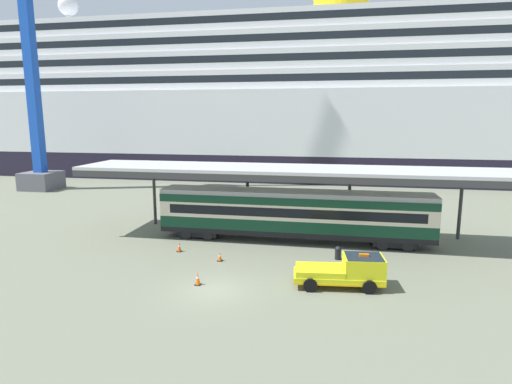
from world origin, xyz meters
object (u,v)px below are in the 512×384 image
object	(u,v)px
traffic_cone_far	(179,247)
traffic_cone_mid	(220,257)
service_truck	(347,270)
traffic_cone_near	(198,279)
train_carriage	(294,213)
dockside_crane	(30,33)
quay_bollard	(338,252)
cruise_ship	(325,105)

from	to	relation	value
traffic_cone_far	traffic_cone_mid	bearing A→B (deg)	-22.09
service_truck	traffic_cone_near	bearing A→B (deg)	-170.60
train_carriage	traffic_cone_near	xyz separation A→B (m)	(-4.68, -10.02, -1.92)
dockside_crane	quay_bollard	world-z (taller)	dockside_crane
traffic_cone_near	dockside_crane	xyz separation A→B (m)	(-31.64, 28.12, 20.17)
traffic_cone_mid	dockside_crane	xyz separation A→B (m)	(-31.79, 23.80, 20.25)
traffic_cone_near	traffic_cone_mid	distance (m)	4.32
cruise_ship	quay_bollard	size ratio (longest dim) A/B	177.36
traffic_cone_far	quay_bollard	xyz separation A→B (m)	(11.60, 0.44, 0.15)
traffic_cone_near	cruise_ship	bearing A→B (deg)	83.76
train_carriage	quay_bollard	bearing A→B (deg)	-47.26
train_carriage	traffic_cone_far	bearing A→B (deg)	-152.06
traffic_cone_mid	traffic_cone_near	bearing A→B (deg)	-92.01
train_carriage	traffic_cone_mid	xyz separation A→B (m)	(-4.53, -5.71, -1.99)
traffic_cone_mid	dockside_crane	world-z (taller)	dockside_crane
service_truck	dockside_crane	bearing A→B (deg)	146.53
train_carriage	traffic_cone_mid	bearing A→B (deg)	-128.45
service_truck	traffic_cone_near	size ratio (longest dim) A/B	6.81
service_truck	traffic_cone_far	distance (m)	12.85
traffic_cone_near	train_carriage	bearing A→B (deg)	64.96
cruise_ship	traffic_cone_near	xyz separation A→B (m)	(-5.71, -52.29, -11.57)
traffic_cone_near	traffic_cone_mid	xyz separation A→B (m)	(0.15, 4.32, -0.08)
train_carriage	traffic_cone_far	size ratio (longest dim) A/B	28.49
service_truck	train_carriage	bearing A→B (deg)	115.18
train_carriage	quay_bollard	distance (m)	5.52
cruise_ship	traffic_cone_far	xyz separation A→B (m)	(-9.09, -46.54, -11.59)
service_truck	dockside_crane	world-z (taller)	dockside_crane
traffic_cone_mid	quay_bollard	bearing A→B (deg)	13.06
traffic_cone_far	dockside_crane	world-z (taller)	dockside_crane
train_carriage	traffic_cone_far	distance (m)	9.32
traffic_cone_near	quay_bollard	distance (m)	10.29
cruise_ship	quay_bollard	distance (m)	47.57
service_truck	quay_bollard	distance (m)	4.80
quay_bollard	traffic_cone_mid	bearing A→B (deg)	-166.94
traffic_cone_near	quay_bollard	size ratio (longest dim) A/B	0.82
cruise_ship	quay_bollard	bearing A→B (deg)	-86.88
traffic_cone_near	dockside_crane	bearing A→B (deg)	138.37
train_carriage	quay_bollard	world-z (taller)	train_carriage
service_truck	traffic_cone_mid	size ratio (longest dim) A/B	8.48
train_carriage	dockside_crane	bearing A→B (deg)	153.51
cruise_ship	traffic_cone_mid	size ratio (longest dim) A/B	268.51
traffic_cone_near	traffic_cone_mid	bearing A→B (deg)	87.99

